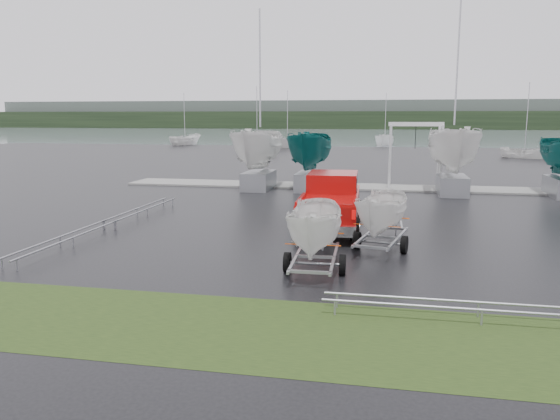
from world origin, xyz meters
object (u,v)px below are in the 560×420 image
Objects in this scene: trailer_hitched at (316,187)px; trailer_parked at (384,180)px; boat_hoist at (415,146)px; pickup_truck at (331,199)px.

trailer_hitched is 1.04× the size of trailer_parked.
trailer_hitched is at bearing -109.95° from trailer_parked.
pickup_truck is at bearing -106.90° from boat_hoist.
boat_hoist is at bearing 71.03° from pickup_truck.
trailer_parked is at bearing -62.44° from pickup_truck.
boat_hoist is (3.58, 19.34, 0.18)m from trailer_hitched.
trailer_hitched is 1.11× the size of boat_hoist.
boat_hoist is at bearing 77.44° from trailer_hitched.
pickup_truck is 6.90m from trailer_hitched.
trailer_parked is 16.38m from boat_hoist.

